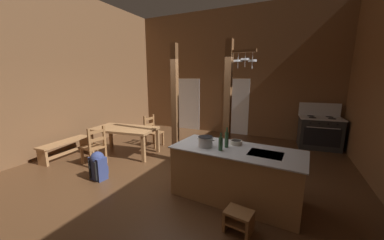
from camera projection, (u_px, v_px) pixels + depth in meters
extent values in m
cube|color=#4C301C|center=(177.00, 176.00, 4.64)|extent=(8.14, 8.72, 0.10)
cube|color=brown|center=(229.00, 73.00, 7.77)|extent=(8.14, 0.14, 4.51)
cube|color=brown|center=(56.00, 71.00, 5.74)|extent=(0.14, 8.72, 4.51)
cube|color=white|center=(188.00, 104.00, 8.63)|extent=(1.00, 0.01, 2.05)
cube|color=white|center=(237.00, 107.00, 7.79)|extent=(0.84, 0.01, 2.05)
cube|color=#9E7044|center=(235.00, 174.00, 3.64)|extent=(2.16, 1.06, 0.87)
cube|color=#B7BABF|center=(237.00, 149.00, 3.56)|extent=(2.23, 1.12, 0.02)
cube|color=black|center=(266.00, 154.00, 3.33)|extent=(0.55, 0.44, 0.00)
cube|color=black|center=(242.00, 184.00, 4.08)|extent=(1.99, 0.19, 0.10)
cube|color=#252525|center=(319.00, 133.00, 6.32)|extent=(1.15, 0.84, 0.90)
cube|color=black|center=(322.00, 137.00, 5.97)|extent=(0.93, 0.08, 0.52)
cylinder|color=#B7BABF|center=(323.00, 128.00, 5.89)|extent=(0.82, 0.09, 0.02)
cube|color=#B7BABF|center=(321.00, 118.00, 6.23)|extent=(1.20, 0.88, 0.03)
cube|color=#B7BABF|center=(319.00, 109.00, 6.52)|extent=(1.14, 0.13, 0.40)
cylinder|color=black|center=(332.00, 119.00, 6.00)|extent=(0.21, 0.21, 0.01)
cylinder|color=black|center=(312.00, 118.00, 6.17)|extent=(0.21, 0.21, 0.01)
cylinder|color=black|center=(330.00, 117.00, 6.28)|extent=(0.21, 0.21, 0.01)
cylinder|color=black|center=(311.00, 116.00, 6.45)|extent=(0.21, 0.21, 0.01)
cylinder|color=black|center=(337.00, 125.00, 5.76)|extent=(0.05, 0.03, 0.04)
cylinder|color=black|center=(328.00, 124.00, 5.84)|extent=(0.05, 0.03, 0.04)
cylinder|color=black|center=(319.00, 123.00, 5.92)|extent=(0.05, 0.03, 0.04)
cylinder|color=black|center=(310.00, 123.00, 5.99)|extent=(0.05, 0.03, 0.04)
cube|color=brown|center=(227.00, 108.00, 4.59)|extent=(0.15, 0.15, 2.86)
cube|color=brown|center=(241.00, 51.00, 4.26)|extent=(0.63, 0.11, 0.06)
cylinder|color=#B7BABF|center=(238.00, 56.00, 4.29)|extent=(0.01, 0.01, 0.17)
cylinder|color=#B7BABF|center=(238.00, 61.00, 4.32)|extent=(0.20, 0.20, 0.04)
cylinder|color=#B7BABF|center=(238.00, 65.00, 4.33)|extent=(0.02, 0.02, 0.14)
cylinder|color=#B7BABF|center=(245.00, 55.00, 4.23)|extent=(0.01, 0.01, 0.14)
cylinder|color=#B7BABF|center=(245.00, 59.00, 4.24)|extent=(0.18, 0.18, 0.04)
cylinder|color=#B7BABF|center=(245.00, 63.00, 4.26)|extent=(0.02, 0.02, 0.14)
cylinder|color=#B7BABF|center=(253.00, 55.00, 4.16)|extent=(0.01, 0.01, 0.18)
cylinder|color=#B7BABF|center=(252.00, 61.00, 4.18)|extent=(0.18, 0.18, 0.04)
cylinder|color=#B7BABF|center=(252.00, 65.00, 4.20)|extent=(0.02, 0.02, 0.14)
cube|color=brown|center=(175.00, 105.00, 5.10)|extent=(0.14, 0.14, 2.86)
cube|color=olive|center=(239.00, 213.00, 2.85)|extent=(0.40, 0.33, 0.04)
cube|color=olive|center=(228.00, 218.00, 2.96)|extent=(0.08, 0.28, 0.26)
cube|color=olive|center=(250.00, 227.00, 2.79)|extent=(0.08, 0.28, 0.26)
cube|color=olive|center=(238.00, 222.00, 2.88)|extent=(0.36, 0.33, 0.03)
cube|color=#9E7044|center=(125.00, 129.00, 5.75)|extent=(1.80, 1.11, 0.06)
cube|color=#9E7044|center=(111.00, 136.00, 6.42)|extent=(0.09, 0.09, 0.68)
cube|color=#9E7044|center=(158.00, 140.00, 5.95)|extent=(0.09, 0.09, 0.68)
cube|color=#9E7044|center=(92.00, 143.00, 5.69)|extent=(0.09, 0.09, 0.68)
cube|color=#9E7044|center=(143.00, 149.00, 5.22)|extent=(0.09, 0.09, 0.68)
cube|color=olive|center=(93.00, 147.00, 5.10)|extent=(0.51, 0.51, 0.04)
cube|color=olive|center=(82.00, 157.00, 5.10)|extent=(0.06, 0.06, 0.41)
cube|color=olive|center=(97.00, 152.00, 5.40)|extent=(0.06, 0.06, 0.41)
cube|color=olive|center=(90.00, 149.00, 4.83)|extent=(0.06, 0.06, 0.95)
cube|color=olive|center=(105.00, 145.00, 5.14)|extent=(0.06, 0.06, 0.95)
cube|color=olive|center=(96.00, 132.00, 4.92)|extent=(0.10, 0.38, 0.07)
cube|color=olive|center=(97.00, 140.00, 4.95)|extent=(0.10, 0.38, 0.07)
cube|color=olive|center=(154.00, 132.00, 6.48)|extent=(0.49, 0.49, 0.04)
cube|color=olive|center=(163.00, 139.00, 6.58)|extent=(0.06, 0.06, 0.41)
cube|color=olive|center=(155.00, 142.00, 6.27)|extent=(0.06, 0.06, 0.41)
cube|color=olive|center=(153.00, 129.00, 6.73)|extent=(0.06, 0.06, 0.95)
cube|color=olive|center=(145.00, 132.00, 6.41)|extent=(0.06, 0.06, 0.95)
cube|color=olive|center=(149.00, 119.00, 6.50)|extent=(0.08, 0.38, 0.07)
cube|color=olive|center=(149.00, 125.00, 6.53)|extent=(0.08, 0.38, 0.07)
cube|color=#9E7044|center=(65.00, 142.00, 5.55)|extent=(0.46, 1.35, 0.04)
cube|color=#9E7044|center=(43.00, 158.00, 5.03)|extent=(0.31, 0.08, 0.40)
cube|color=#9E7044|center=(84.00, 143.00, 6.14)|extent=(0.31, 0.08, 0.40)
cube|color=#9E7044|center=(66.00, 153.00, 5.60)|extent=(0.14, 1.13, 0.06)
cube|color=navy|center=(98.00, 168.00, 4.36)|extent=(0.34, 0.25, 0.48)
cube|color=navy|center=(104.00, 169.00, 4.48)|extent=(0.23, 0.08, 0.17)
cylinder|color=black|center=(90.00, 169.00, 4.30)|extent=(0.04, 0.04, 0.38)
cylinder|color=black|center=(96.00, 171.00, 4.20)|extent=(0.04, 0.04, 0.38)
sphere|color=navy|center=(97.00, 158.00, 4.31)|extent=(0.30, 0.30, 0.27)
cylinder|color=#B7BABF|center=(205.00, 142.00, 3.66)|extent=(0.25, 0.25, 0.17)
cylinder|color=black|center=(206.00, 137.00, 3.64)|extent=(0.26, 0.26, 0.01)
cylinder|color=#B7BABF|center=(198.00, 138.00, 3.71)|extent=(0.05, 0.02, 0.02)
cylinder|color=#B7BABF|center=(213.00, 140.00, 3.59)|extent=(0.05, 0.02, 0.02)
cylinder|color=silver|center=(236.00, 142.00, 3.79)|extent=(0.21, 0.21, 0.07)
cylinder|color=black|center=(236.00, 140.00, 3.78)|extent=(0.17, 0.17, 0.00)
cylinder|color=#2D5638|center=(227.00, 140.00, 3.62)|extent=(0.07, 0.07, 0.26)
cylinder|color=#2D5638|center=(227.00, 130.00, 3.59)|extent=(0.03, 0.03, 0.09)
cylinder|color=#2D5638|center=(221.00, 144.00, 3.46)|extent=(0.07, 0.07, 0.22)
cylinder|color=#2D5638|center=(221.00, 135.00, 3.43)|extent=(0.03, 0.03, 0.08)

